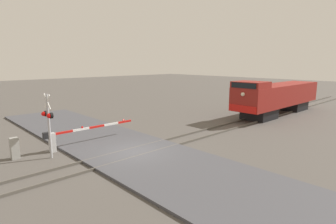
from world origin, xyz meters
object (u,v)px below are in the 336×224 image
utility_cabinet (15,148)px  crossing_gate (66,136)px  crossing_signal (48,119)px  locomotive (277,96)px

utility_cabinet → crossing_gate: bearing=85.8°
crossing_signal → locomotive: bearing=83.1°
locomotive → utility_cabinet: (-4.10, -24.83, -1.32)m
locomotive → crossing_gate: 22.16m
crossing_signal → crossing_gate: crossing_signal is taller
utility_cabinet → locomotive: bearing=80.6°
utility_cabinet → crossing_signal: bearing=51.0°
crossing_gate → crossing_signal: bearing=-53.2°
locomotive → crossing_signal: (-2.80, -23.23, 0.43)m
locomotive → utility_cabinet: size_ratio=11.21×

